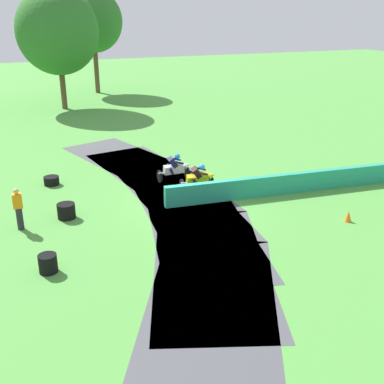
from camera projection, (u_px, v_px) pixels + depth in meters
name	position (u px, v px, depth m)	size (l,w,h in m)	color
ground_plane	(188.00, 205.00, 20.08)	(120.00, 120.00, 0.00)	#4C933D
track_asphalt	(172.00, 206.00, 19.89)	(7.68, 23.47, 0.01)	#47474C
safety_barrier	(300.00, 182.00, 21.36)	(0.30, 12.57, 0.90)	#239375
motorcycle_lead_yellow	(199.00, 178.00, 21.37)	(1.70, 0.92, 1.42)	black
motorcycle_chase_white	(175.00, 168.00, 22.60)	(1.68, 0.75, 1.43)	black
tire_stack_near	(48.00, 263.00, 14.90)	(0.58, 0.58, 0.60)	black
tire_stack_mid_a	(66.00, 211.00, 18.71)	(0.71, 0.71, 0.60)	black
tire_stack_mid_b	(52.00, 181.00, 22.25)	(0.70, 0.70, 0.40)	black
track_marshal	(18.00, 209.00, 17.59)	(0.34, 0.24, 1.63)	#232328
traffic_cone	(348.00, 216.00, 18.44)	(0.28, 0.28, 0.44)	orange
tree_far_left	(58.00, 31.00, 36.72)	(6.35, 6.35, 9.36)	brown
tree_far_right	(93.00, 21.00, 43.69)	(5.39, 5.39, 9.38)	brown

